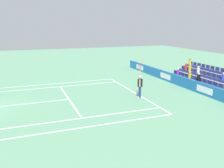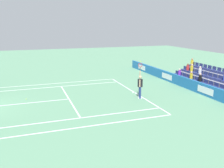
# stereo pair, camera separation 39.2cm
# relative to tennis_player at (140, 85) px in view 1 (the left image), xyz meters

# --- Properties ---
(line_baseline) EXTENTS (10.97, 0.10, 0.01)m
(line_baseline) POSITION_rel_tennis_player_xyz_m (1.56, -0.27, -0.99)
(line_baseline) COLOR white
(line_baseline) RESTS_ON ground
(line_service) EXTENTS (8.23, 0.10, 0.01)m
(line_service) POSITION_rel_tennis_player_xyz_m (1.56, 5.22, -0.99)
(line_service) COLOR white
(line_service) RESTS_ON ground
(line_centre_service) EXTENTS (0.10, 6.40, 0.01)m
(line_centre_service) POSITION_rel_tennis_player_xyz_m (1.56, 8.42, -0.99)
(line_centre_service) COLOR white
(line_centre_service) RESTS_ON ground
(line_singles_sideline_left) EXTENTS (0.10, 11.89, 0.01)m
(line_singles_sideline_left) POSITION_rel_tennis_player_xyz_m (5.68, 5.67, -0.99)
(line_singles_sideline_left) COLOR white
(line_singles_sideline_left) RESTS_ON ground
(line_singles_sideline_right) EXTENTS (0.10, 11.89, 0.01)m
(line_singles_sideline_right) POSITION_rel_tennis_player_xyz_m (-2.55, 5.67, -0.99)
(line_singles_sideline_right) COLOR white
(line_singles_sideline_right) RESTS_ON ground
(line_doubles_sideline_left) EXTENTS (0.10, 11.89, 0.01)m
(line_doubles_sideline_left) POSITION_rel_tennis_player_xyz_m (7.05, 5.67, -0.99)
(line_doubles_sideline_left) COLOR white
(line_doubles_sideline_left) RESTS_ON ground
(line_doubles_sideline_right) EXTENTS (0.10, 11.89, 0.01)m
(line_doubles_sideline_right) POSITION_rel_tennis_player_xyz_m (-3.92, 5.67, -0.99)
(line_doubles_sideline_right) COLOR white
(line_doubles_sideline_right) RESTS_ON ground
(line_centre_mark) EXTENTS (0.10, 0.20, 0.01)m
(line_centre_mark) POSITION_rel_tennis_player_xyz_m (1.56, -0.17, -0.99)
(line_centre_mark) COLOR white
(line_centre_mark) RESTS_ON ground
(sponsor_barrier) EXTENTS (22.52, 0.22, 0.94)m
(sponsor_barrier) POSITION_rel_tennis_player_xyz_m (1.56, -5.22, -0.52)
(sponsor_barrier) COLOR #1E66AD
(sponsor_barrier) RESTS_ON ground
(tennis_player) EXTENTS (0.51, 0.43, 2.85)m
(tennis_player) POSITION_rel_tennis_player_xyz_m (0.00, 0.00, 0.00)
(tennis_player) COLOR navy
(tennis_player) RESTS_ON ground
(stadium_stand) EXTENTS (6.82, 2.85, 2.17)m
(stadium_stand) POSITION_rel_tennis_player_xyz_m (1.58, -7.53, -0.44)
(stadium_stand) COLOR gray
(stadium_stand) RESTS_ON ground
(loose_tennis_ball) EXTENTS (0.07, 0.07, 0.07)m
(loose_tennis_ball) POSITION_rel_tennis_player_xyz_m (2.55, 8.30, -0.96)
(loose_tennis_ball) COLOR #D1E533
(loose_tennis_ball) RESTS_ON ground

